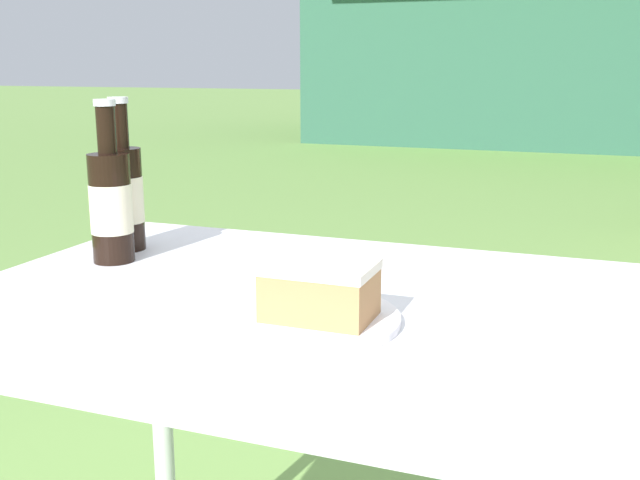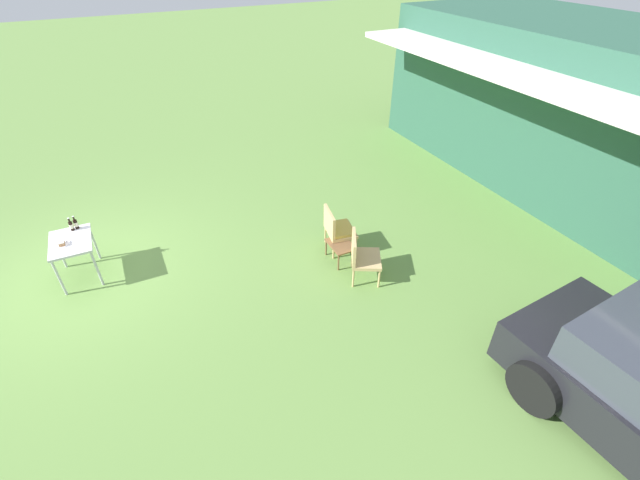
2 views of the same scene
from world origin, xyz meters
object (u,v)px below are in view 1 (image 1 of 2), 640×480
(cake_on_plate, at_px, (308,303))
(patio_table, at_px, (294,350))
(cola_bottle_far, at_px, (123,194))
(cola_bottle_near, at_px, (111,203))

(cake_on_plate, bearing_deg, patio_table, 120.28)
(cola_bottle_far, bearing_deg, cola_bottle_near, -68.77)
(patio_table, bearing_deg, cake_on_plate, -59.72)
(patio_table, relative_size, cola_bottle_near, 3.60)
(patio_table, relative_size, cake_on_plate, 3.57)
(cake_on_plate, height_order, cola_bottle_near, cola_bottle_near)
(patio_table, height_order, cola_bottle_far, cola_bottle_far)
(cola_bottle_far, bearing_deg, patio_table, -19.69)
(cake_on_plate, distance_m, cola_bottle_near, 0.43)
(patio_table, height_order, cake_on_plate, cake_on_plate)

